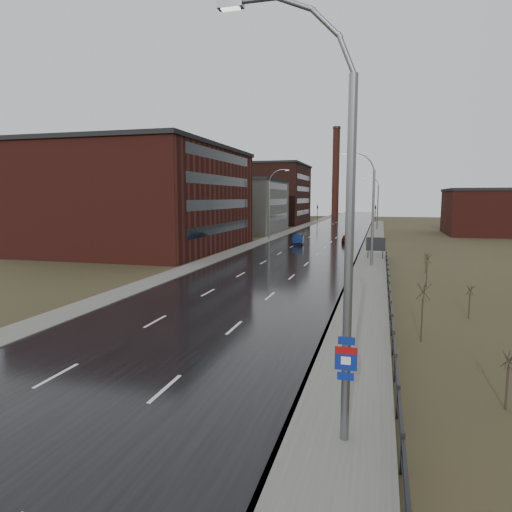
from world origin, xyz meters
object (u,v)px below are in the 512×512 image
Objects in this scene: streetlight_main at (337,229)px; billboard at (376,245)px; car_far at (348,239)px; car_near at (298,240)px.

streetlight_main reaches higher than billboard.
streetlight_main is 3.04× the size of car_far.
car_far is (-4.30, 18.65, -1.03)m from billboard.
streetlight_main is 39.48m from billboard.
billboard is at bearing 89.08° from streetlight_main.
billboard is 0.58× the size of car_near.
car_far is at bearing 27.57° from car_near.
car_far is at bearing 102.99° from billboard.
billboard is 19.16m from car_far.
streetlight_main is at bearing 95.63° from car_far.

